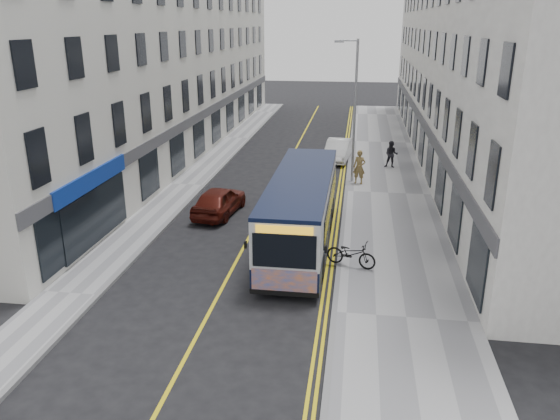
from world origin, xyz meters
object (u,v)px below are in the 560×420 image
(streetlamp, at_px, (354,107))
(pedestrian_near, at_px, (359,167))
(city_bus, at_px, (301,208))
(pedestrian_far, at_px, (391,154))
(bicycle, at_px, (351,254))
(car_maroon, at_px, (219,201))
(car_white, at_px, (338,150))

(streetlamp, relative_size, pedestrian_near, 4.17)
(city_bus, bearing_deg, pedestrian_far, 71.75)
(streetlamp, distance_m, bicycle, 12.28)
(bicycle, bearing_deg, city_bus, 64.23)
(city_bus, relative_size, pedestrian_near, 5.32)
(pedestrian_near, relative_size, pedestrian_far, 1.14)
(car_maroon, bearing_deg, streetlamp, -127.17)
(car_maroon, bearing_deg, pedestrian_far, -124.30)
(bicycle, relative_size, car_white, 0.45)
(pedestrian_near, height_order, pedestrian_far, pedestrian_near)
(car_white, bearing_deg, car_maroon, -108.28)
(car_maroon, bearing_deg, city_bus, 150.04)
(bicycle, height_order, car_maroon, car_maroon)
(pedestrian_far, distance_m, car_white, 3.90)
(streetlamp, bearing_deg, pedestrian_near, -44.22)
(city_bus, xyz_separation_m, bicycle, (2.13, -2.08, -0.99))
(bicycle, xyz_separation_m, pedestrian_near, (0.20, 11.22, 0.45))
(city_bus, bearing_deg, bicycle, -44.33)
(city_bus, height_order, car_white, city_bus)
(city_bus, height_order, bicycle, city_bus)
(streetlamp, xyz_separation_m, bicycle, (0.27, -11.69, -3.76))
(bicycle, height_order, pedestrian_far, pedestrian_far)
(streetlamp, distance_m, car_white, 6.54)
(bicycle, relative_size, pedestrian_near, 1.01)
(streetlamp, xyz_separation_m, city_bus, (-1.86, -9.61, -2.76))
(streetlamp, distance_m, pedestrian_far, 5.46)
(streetlamp, relative_size, pedestrian_far, 4.76)
(car_maroon, bearing_deg, pedestrian_near, -131.44)
(city_bus, xyz_separation_m, pedestrian_far, (4.31, 13.08, -0.66))
(city_bus, relative_size, bicycle, 5.29)
(streetlamp, bearing_deg, car_maroon, -134.07)
(pedestrian_near, bearing_deg, car_white, 119.03)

